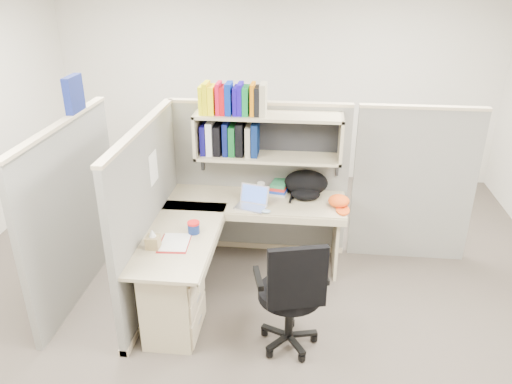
# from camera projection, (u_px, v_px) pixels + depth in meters

# --- Properties ---
(ground) EXTENTS (6.00, 6.00, 0.00)m
(ground) POSITION_uv_depth(u_px,v_px,m) (250.00, 296.00, 4.68)
(ground) COLOR #39322C
(ground) RESTS_ON ground
(room_shell) EXTENTS (6.00, 6.00, 6.00)m
(room_shell) POSITION_uv_depth(u_px,v_px,m) (249.00, 130.00, 4.00)
(room_shell) COLOR beige
(room_shell) RESTS_ON ground
(cubicle) EXTENTS (3.79, 1.84, 1.95)m
(cubicle) POSITION_uv_depth(u_px,v_px,m) (217.00, 186.00, 4.74)
(cubicle) COLOR slate
(cubicle) RESTS_ON ground
(desk) EXTENTS (1.74, 1.75, 0.73)m
(desk) POSITION_uv_depth(u_px,v_px,m) (198.00, 271.00, 4.28)
(desk) COLOR tan
(desk) RESTS_ON ground
(laptop) EXTENTS (0.35, 0.35, 0.20)m
(laptop) POSITION_uv_depth(u_px,v_px,m) (251.00, 198.00, 4.69)
(laptop) COLOR silver
(laptop) RESTS_ON desk
(backpack) EXTENTS (0.52, 0.46, 0.25)m
(backpack) POSITION_uv_depth(u_px,v_px,m) (306.00, 185.00, 4.90)
(backpack) COLOR black
(backpack) RESTS_ON desk
(orange_cap) EXTENTS (0.27, 0.29, 0.11)m
(orange_cap) POSITION_uv_depth(u_px,v_px,m) (339.00, 201.00, 4.74)
(orange_cap) COLOR #E14C13
(orange_cap) RESTS_ON desk
(snack_canister) EXTENTS (0.11, 0.11, 0.10)m
(snack_canister) POSITION_uv_depth(u_px,v_px,m) (194.00, 227.00, 4.27)
(snack_canister) COLOR navy
(snack_canister) RESTS_ON desk
(tissue_box) EXTENTS (0.11, 0.11, 0.17)m
(tissue_box) POSITION_uv_depth(u_px,v_px,m) (153.00, 239.00, 4.03)
(tissue_box) COLOR #9D8759
(tissue_box) RESTS_ON desk
(mouse) EXTENTS (0.09, 0.06, 0.03)m
(mouse) POSITION_uv_depth(u_px,v_px,m) (266.00, 211.00, 4.63)
(mouse) COLOR #90AFCC
(mouse) RESTS_ON desk
(paper_cup) EXTENTS (0.08, 0.08, 0.11)m
(paper_cup) POSITION_uv_depth(u_px,v_px,m) (261.00, 188.00, 5.02)
(paper_cup) COLOR white
(paper_cup) RESTS_ON desk
(book_stack) EXTENTS (0.21, 0.26, 0.11)m
(book_stack) POSITION_uv_depth(u_px,v_px,m) (279.00, 187.00, 5.02)
(book_stack) COLOR gray
(book_stack) RESTS_ON desk
(loose_paper) EXTENTS (0.24, 0.31, 0.00)m
(loose_paper) POSITION_uv_depth(u_px,v_px,m) (175.00, 242.00, 4.14)
(loose_paper) COLOR silver
(loose_paper) RESTS_ON desk
(task_chair) EXTENTS (0.59, 0.55, 1.05)m
(task_chair) POSITION_uv_depth(u_px,v_px,m) (290.00, 311.00, 3.89)
(task_chair) COLOR black
(task_chair) RESTS_ON ground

